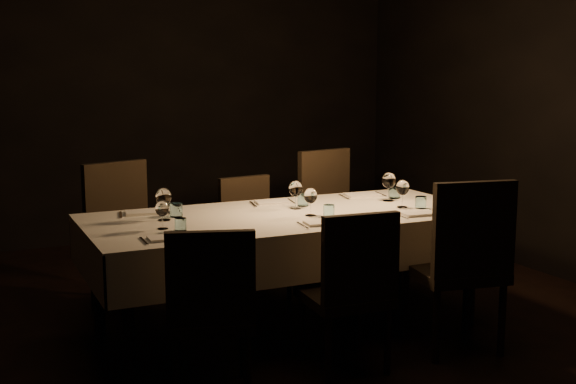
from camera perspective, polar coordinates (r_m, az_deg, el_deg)
name	(u,v)px	position (r m, az deg, el deg)	size (l,w,h in m)	color
room	(288,96)	(4.47, 0.00, 7.60)	(5.01, 6.01, 3.01)	black
dining_table	(288,225)	(4.56, 0.00, -2.64)	(2.52, 1.12, 0.76)	black
chair_near_left	(211,305)	(3.64, -6.13, -8.88)	(0.54, 0.54, 0.90)	black
place_setting_near_left	(168,221)	(4.05, -9.47, -2.28)	(0.30, 0.39, 0.16)	silver
chair_near_center	(351,284)	(3.95, 5.02, -7.26)	(0.46, 0.46, 0.91)	black
place_setting_near_center	(319,207)	(4.39, 2.43, -1.22)	(0.32, 0.40, 0.17)	silver
chair_near_right	(462,259)	(4.34, 13.56, -5.17)	(0.58, 0.58, 1.04)	black
place_setting_near_right	(412,199)	(4.74, 9.74, -0.54)	(0.33, 0.41, 0.18)	silver
chair_far_left	(127,230)	(5.14, -12.63, -2.97)	(0.63, 0.63, 1.03)	black
place_setting_far_left	(161,205)	(4.48, -10.03, -1.03)	(0.37, 0.42, 0.20)	silver
chair_far_center	(251,230)	(5.37, -2.91, -3.00)	(0.48, 0.48, 0.88)	black
place_setting_far_center	(290,196)	(4.78, 0.17, -0.30)	(0.35, 0.41, 0.19)	silver
chair_far_right	(335,212)	(5.66, 3.73, -1.56)	(0.60, 0.60, 1.04)	black
place_setting_far_right	(382,188)	(5.12, 7.43, 0.32)	(0.38, 0.42, 0.20)	silver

